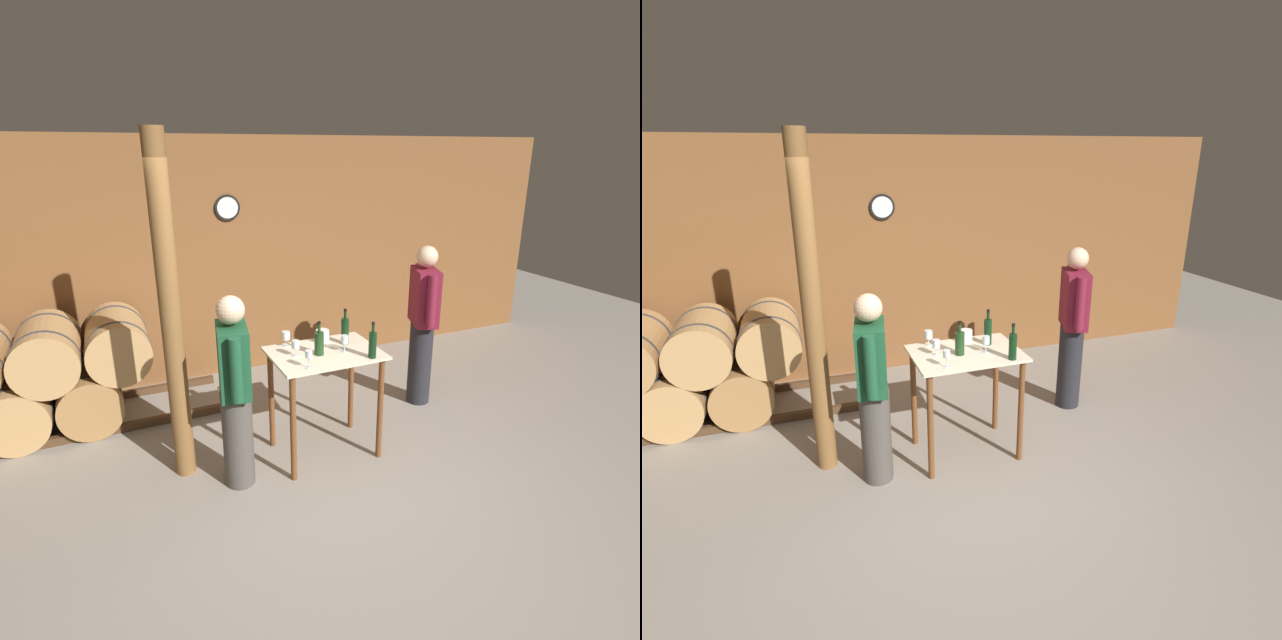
{
  "view_description": "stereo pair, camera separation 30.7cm",
  "coord_description": "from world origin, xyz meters",
  "views": [
    {
      "loc": [
        -1.46,
        -2.71,
        2.55
      ],
      "look_at": [
        0.13,
        0.88,
        1.2
      ],
      "focal_mm": 28.0,
      "sensor_mm": 36.0,
      "label": 1
    },
    {
      "loc": [
        -1.18,
        -2.82,
        2.55
      ],
      "look_at": [
        0.13,
        0.88,
        1.2
      ],
      "focal_mm": 28.0,
      "sensor_mm": 36.0,
      "label": 2
    }
  ],
  "objects": [
    {
      "name": "wine_bottle_left",
      "position": [
        0.36,
        0.88,
        1.08
      ],
      "size": [
        0.07,
        0.07,
        0.31
      ],
      "color": "black",
      "rests_on": "tasting_table"
    },
    {
      "name": "barrel_rack",
      "position": [
        -2.2,
        2.2,
        0.52
      ],
      "size": [
        3.74,
        0.89,
        1.08
      ],
      "color": "#4C331E",
      "rests_on": "ground_plane"
    },
    {
      "name": "ice_bucket",
      "position": [
        0.21,
        1.0,
        1.01
      ],
      "size": [
        0.12,
        0.12,
        0.11
      ],
      "color": "white",
      "rests_on": "tasting_table"
    },
    {
      "name": "person_visitor_with_scarf",
      "position": [
        1.43,
        1.23,
        0.88
      ],
      "size": [
        0.34,
        0.56,
        1.67
      ],
      "color": "#232328",
      "rests_on": "ground_plane"
    },
    {
      "name": "ground_plane",
      "position": [
        0.0,
        0.0,
        0.0
      ],
      "size": [
        14.0,
        14.0,
        0.0
      ],
      "primitive_type": "plane",
      "color": "gray"
    },
    {
      "name": "wine_glass_near_right",
      "position": [
        -0.12,
        0.54,
        1.06
      ],
      "size": [
        0.06,
        0.06,
        0.15
      ],
      "color": "silver",
      "rests_on": "tasting_table"
    },
    {
      "name": "wine_bottle_center",
      "position": [
        0.43,
        0.52,
        1.07
      ],
      "size": [
        0.06,
        0.06,
        0.31
      ],
      "color": "black",
      "rests_on": "tasting_table"
    },
    {
      "name": "wine_glass_far_side",
      "position": [
        0.28,
        0.72,
        1.06
      ],
      "size": [
        0.06,
        0.06,
        0.14
      ],
      "color": "silver",
      "rests_on": "tasting_table"
    },
    {
      "name": "wine_bottle_far_left",
      "position": [
        0.06,
        0.75,
        1.06
      ],
      "size": [
        0.08,
        0.08,
        0.28
      ],
      "color": "#193819",
      "rests_on": "tasting_table"
    },
    {
      "name": "wine_glass_near_left",
      "position": [
        -0.12,
        0.8,
        1.05
      ],
      "size": [
        0.06,
        0.06,
        0.13
      ],
      "color": "silver",
      "rests_on": "tasting_table"
    },
    {
      "name": "back_wall",
      "position": [
        -0.0,
        2.8,
        1.35
      ],
      "size": [
        8.4,
        0.08,
        2.7
      ],
      "color": "brown",
      "rests_on": "ground_plane"
    },
    {
      "name": "tasting_table",
      "position": [
        0.13,
        0.78,
        0.73
      ],
      "size": [
        0.91,
        0.66,
        0.95
      ],
      "color": "beige",
      "rests_on": "ground_plane"
    },
    {
      "name": "person_host",
      "position": [
        -0.67,
        0.66,
        0.82
      ],
      "size": [
        0.29,
        0.58,
        1.57
      ],
      "color": "#4C4742",
      "rests_on": "ground_plane"
    },
    {
      "name": "wine_glass_near_center",
      "position": [
        -0.12,
        1.03,
        1.05
      ],
      "size": [
        0.07,
        0.07,
        0.13
      ],
      "color": "silver",
      "rests_on": "tasting_table"
    },
    {
      "name": "wooden_post",
      "position": [
        -1.05,
        0.98,
        1.35
      ],
      "size": [
        0.16,
        0.16,
        2.7
      ],
      "color": "brown",
      "rests_on": "ground_plane"
    }
  ]
}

